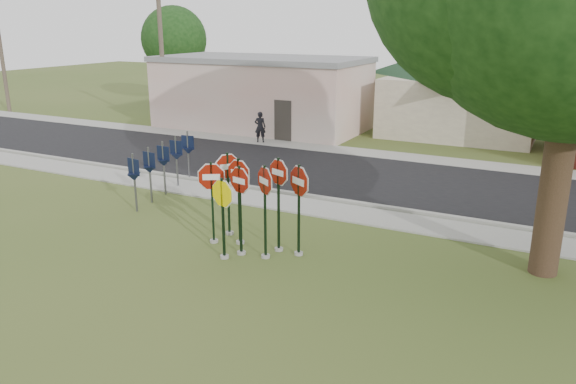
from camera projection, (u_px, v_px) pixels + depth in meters
The scene contains 20 objects.
ground at pixel (219, 267), 14.59m from camera, with size 120.00×120.00×0.00m, color #40541F.
sidewalk_near at pixel (309, 207), 19.26m from camera, with size 60.00×1.60×0.06m, color gray.
road at pixel (355, 177), 23.10m from camera, with size 60.00×7.00×0.04m, color black.
sidewalk_far at pixel (387, 155), 26.76m from camera, with size 60.00×1.60×0.06m, color gray.
curb at pixel (321, 198), 20.10m from camera, with size 60.00×0.20×0.14m, color gray.
stop_sign_center at pixel (240, 199), 14.96m from camera, with size 0.96×0.27×2.60m.
stop_sign_yellow at pixel (223, 208), 14.75m from camera, with size 1.02×0.24×2.34m.
stop_sign_left at pixel (212, 191), 15.80m from camera, with size 0.92×0.56×2.50m.
stop_sign_right at pixel (265, 199), 14.71m from camera, with size 0.88×0.59×2.68m.
stop_sign_back_right at pixel (279, 192), 15.17m from camera, with size 0.93×0.38×2.76m.
stop_sign_back_left at pixel (239, 189), 15.69m from camera, with size 1.03×0.24×2.62m.
stop_sign_far_right at pixel (299, 196), 14.89m from camera, with size 1.00×0.59×2.67m.
stop_sign_far_left at pixel (228, 182), 16.40m from camera, with size 0.62×0.84×2.62m.
route_sign_row at pixel (164, 162), 20.43m from camera, with size 1.43×4.63×2.00m.
building_stucco at pixel (262, 92), 33.22m from camera, with size 12.20×6.20×4.20m.
building_house at pixel (467, 68), 31.39m from camera, with size 11.60×11.60×6.20m.
utility_pole_near at pixel (161, 43), 32.21m from camera, with size 2.20×0.26×9.50m.
utility_pole_far at pixel (0, 44), 38.40m from camera, with size 2.20×0.26×9.00m.
bg_tree_left at pixel (174, 39), 42.35m from camera, with size 4.90×4.90×7.35m.
pedestrian at pixel (260, 127), 29.32m from camera, with size 0.59×0.38×1.61m, color black.
Camera 1 is at (7.71, -11.10, 6.11)m, focal length 35.00 mm.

